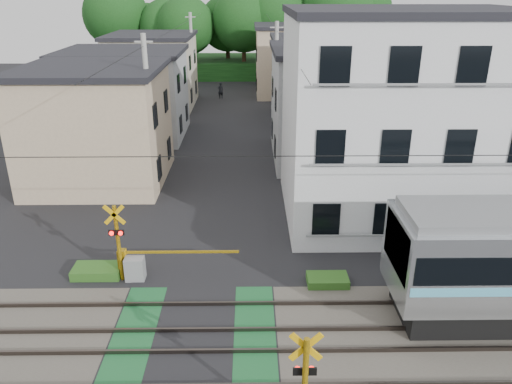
{
  "coord_description": "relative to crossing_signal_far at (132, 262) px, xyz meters",
  "views": [
    {
      "loc": [
        1.77,
        -12.4,
        10.12
      ],
      "look_at": [
        2.0,
        5.0,
        2.92
      ],
      "focal_mm": 35.0,
      "sensor_mm": 36.0,
      "label": 1
    }
  ],
  "objects": [
    {
      "name": "ground",
      "position": [
        2.59,
        -3.65,
        -0.71
      ],
      "size": [
        120.0,
        120.0,
        0.0
      ],
      "primitive_type": "plane",
      "color": "black"
    },
    {
      "name": "track_bed",
      "position": [
        2.59,
        -3.65,
        -0.67
      ],
      "size": [
        120.0,
        120.0,
        0.14
      ],
      "color": "#47423A",
      "rests_on": "ground"
    },
    {
      "name": "crossing_signal_far",
      "position": [
        0.0,
        0.0,
        0.0
      ],
      "size": [
        4.74,
        0.65,
        3.09
      ],
      "color": "#F0B00C",
      "rests_on": "ground"
    },
    {
      "name": "apartment_block",
      "position": [
        11.09,
        5.84,
        3.94
      ],
      "size": [
        10.2,
        8.36,
        9.3
      ],
      "color": "white",
      "rests_on": "ground"
    },
    {
      "name": "houses_row",
      "position": [
        2.84,
        22.27,
        2.53
      ],
      "size": [
        22.07,
        31.35,
        6.8
      ],
      "color": "tan",
      "rests_on": "ground"
    },
    {
      "name": "tree_hill",
      "position": [
        4.12,
        44.94,
        4.89
      ],
      "size": [
        40.0,
        12.64,
        11.64
      ],
      "color": "#184617",
      "rests_on": "ground"
    },
    {
      "name": "catenary",
      "position": [
        8.59,
        -3.62,
        2.98
      ],
      "size": [
        60.0,
        5.04,
        7.0
      ],
      "color": "#2D2D33",
      "rests_on": "ground"
    },
    {
      "name": "utility_poles",
      "position": [
        1.53,
        19.35,
        3.37
      ],
      "size": [
        7.9,
        42.0,
        8.0
      ],
      "color": "#A5A5A0",
      "rests_on": "ground"
    },
    {
      "name": "pedestrian",
      "position": [
        1.55,
        32.25,
        0.05
      ],
      "size": [
        0.66,
        0.56,
        1.53
      ],
      "primitive_type": "imported",
      "rotation": [
        0.0,
        0.0,
        3.56
      ],
      "color": "black",
      "rests_on": "ground"
    },
    {
      "name": "weed_patches",
      "position": [
        4.34,
        -3.74,
        -0.53
      ],
      "size": [
        10.25,
        8.8,
        0.4
      ],
      "color": "#2D5E1E",
      "rests_on": "ground"
    }
  ]
}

